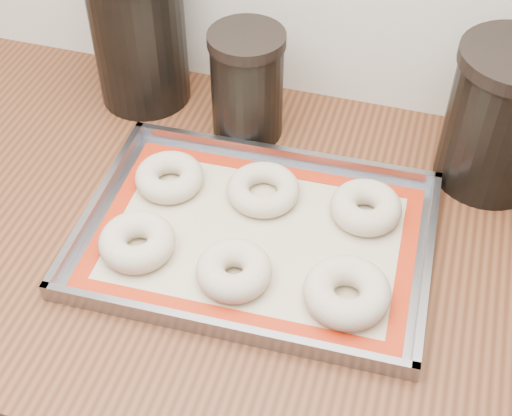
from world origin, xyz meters
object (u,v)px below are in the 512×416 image
(bagel_back_right, at_px, (366,207))
(canister_left, at_px, (139,30))
(bagel_front_mid, at_px, (234,270))
(bagel_back_mid, at_px, (263,190))
(bagel_front_right, at_px, (347,292))
(canister_right, at_px, (502,118))
(baking_tray, at_px, (256,236))
(bagel_front_left, at_px, (137,242))
(bagel_back_left, at_px, (169,177))
(canister_mid, at_px, (247,85))

(bagel_back_right, xyz_separation_m, canister_left, (-0.40, 0.18, 0.10))
(bagel_front_mid, distance_m, bagel_back_mid, 0.15)
(bagel_front_right, height_order, bagel_back_mid, bagel_front_right)
(bagel_front_right, relative_size, canister_right, 0.51)
(bagel_back_right, relative_size, canister_right, 0.46)
(baking_tray, xyz_separation_m, bagel_front_left, (-0.14, -0.07, 0.02))
(bagel_back_left, xyz_separation_m, canister_left, (-0.12, 0.20, 0.10))
(bagel_back_mid, bearing_deg, bagel_front_left, -131.98)
(bagel_back_right, bearing_deg, baking_tray, -149.05)
(bagel_front_right, bearing_deg, canister_mid, 126.80)
(canister_left, bearing_deg, bagel_front_right, -39.30)
(baking_tray, bearing_deg, bagel_back_right, 30.95)
(canister_left, bearing_deg, canister_mid, -12.73)
(bagel_front_left, bearing_deg, bagel_back_mid, 48.02)
(bagel_front_right, xyz_separation_m, bagel_back_mid, (-0.15, 0.15, -0.00))
(baking_tray, bearing_deg, canister_right, 37.44)
(bagel_back_left, height_order, bagel_back_mid, bagel_back_left)
(canister_left, xyz_separation_m, canister_right, (0.55, -0.04, -0.02))
(bagel_front_left, bearing_deg, canister_left, 111.04)
(baking_tray, bearing_deg, bagel_back_left, 157.67)
(baking_tray, xyz_separation_m, bagel_back_left, (-0.15, 0.06, 0.01))
(bagel_back_mid, relative_size, canister_left, 0.42)
(bagel_front_mid, height_order, bagel_front_right, bagel_front_right)
(baking_tray, distance_m, canister_right, 0.37)
(bagel_front_mid, xyz_separation_m, canister_mid, (-0.07, 0.29, 0.06))
(baking_tray, relative_size, bagel_back_mid, 4.64)
(bagel_front_mid, bearing_deg, bagel_front_right, 2.49)
(bagel_front_right, distance_m, canister_right, 0.34)
(bagel_back_mid, bearing_deg, baking_tray, -81.03)
(bagel_back_left, bearing_deg, canister_left, 121.14)
(bagel_front_right, distance_m, bagel_back_mid, 0.21)
(bagel_front_right, xyz_separation_m, canister_right, (0.15, 0.29, 0.08))
(bagel_front_left, xyz_separation_m, bagel_front_right, (0.28, -0.00, 0.00))
(bagel_front_left, bearing_deg, baking_tray, 25.79)
(bagel_front_left, xyz_separation_m, canister_mid, (0.06, 0.28, 0.06))
(canister_mid, distance_m, canister_right, 0.36)
(bagel_back_right, relative_size, canister_mid, 0.56)
(canister_right, bearing_deg, bagel_back_mid, -154.28)
(bagel_back_right, relative_size, canister_left, 0.40)
(canister_left, height_order, canister_right, canister_left)
(bagel_back_left, bearing_deg, canister_right, 20.12)
(bagel_back_right, bearing_deg, bagel_back_mid, -178.38)
(bagel_front_mid, distance_m, canister_left, 0.44)
(bagel_front_left, relative_size, canister_mid, 0.57)
(baking_tray, bearing_deg, bagel_front_right, -27.66)
(bagel_back_left, relative_size, bagel_back_right, 1.00)
(bagel_front_left, xyz_separation_m, bagel_back_right, (0.27, 0.15, -0.00))
(canister_left, distance_m, canister_right, 0.55)
(bagel_front_mid, distance_m, canister_mid, 0.31)
(bagel_front_left, distance_m, bagel_back_mid, 0.19)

